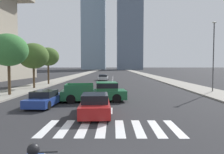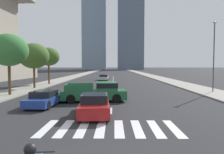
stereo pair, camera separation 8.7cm
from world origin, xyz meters
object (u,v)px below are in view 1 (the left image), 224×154
street_tree_second (33,56)px  street_tree_third (48,57)px  pickup_truck (97,92)px  sedan_silver_0 (103,78)px  street_lamp_east (214,51)px  sedan_red_2 (95,105)px  street_tree_nearest (8,50)px  sedan_blue_1 (45,99)px

street_tree_second → street_tree_third: street_tree_second is taller
pickup_truck → sedan_silver_0: size_ratio=1.19×
street_lamp_east → street_tree_second: size_ratio=1.34×
pickup_truck → sedan_red_2: (0.27, -4.98, -0.19)m
street_tree_nearest → street_tree_third: 12.72m
street_tree_third → pickup_truck: bearing=-59.8°
sedan_red_2 → sedan_blue_1: bearing=50.7°
sedan_silver_0 → street_tree_nearest: street_tree_nearest is taller
pickup_truck → sedan_blue_1: bearing=-158.6°
street_tree_nearest → street_tree_third: bearing=90.0°
sedan_silver_0 → street_tree_second: (-8.45, -17.09, 3.83)m
pickup_truck → street_lamp_east: street_lamp_east is taller
sedan_red_2 → street_tree_third: 23.18m
street_tree_nearest → sedan_red_2: bearing=-40.4°
sedan_blue_1 → street_tree_third: street_tree_third is taller
pickup_truck → street_tree_nearest: 10.44m
street_tree_third → sedan_silver_0: bearing=52.2°
sedan_blue_1 → sedan_red_2: 5.07m
sedan_silver_0 → street_lamp_east: (13.61, -20.79, 4.17)m
street_tree_second → street_tree_third: (-0.00, 6.18, 0.17)m
sedan_blue_1 → street_tree_nearest: bearing=49.6°
pickup_truck → street_lamp_east: bearing=18.6°
sedan_blue_1 → sedan_red_2: size_ratio=1.03×
sedan_silver_0 → street_tree_nearest: 25.43m
sedan_blue_1 → street_tree_nearest: (-5.34, 5.10, 4.12)m
sedan_red_2 → street_tree_third: size_ratio=0.75×
sedan_red_2 → street_tree_nearest: (-9.46, 8.06, 4.06)m
street_tree_second → street_tree_nearest: bearing=-90.0°
sedan_red_2 → street_lamp_east: bearing=-52.7°
sedan_silver_0 → street_tree_second: street_tree_second is taller
sedan_silver_0 → sedan_blue_1: bearing=175.6°
sedan_silver_0 → street_tree_third: 14.37m
sedan_blue_1 → street_tree_second: street_tree_second is taller
sedan_silver_0 → sedan_red_2: (1.01, -31.70, 0.05)m
street_lamp_east → street_tree_nearest: (-22.06, -2.84, -0.06)m
street_tree_nearest → street_tree_second: size_ratio=1.04×
street_lamp_east → street_tree_third: 24.17m
street_tree_third → street_tree_second: bearing=-90.0°
sedan_blue_1 → street_tree_nearest: street_tree_nearest is taller
pickup_truck → street_tree_second: bearing=127.5°
sedan_red_2 → street_lamp_east: street_lamp_east is taller
street_lamp_east → pickup_truck: bearing=-155.3°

